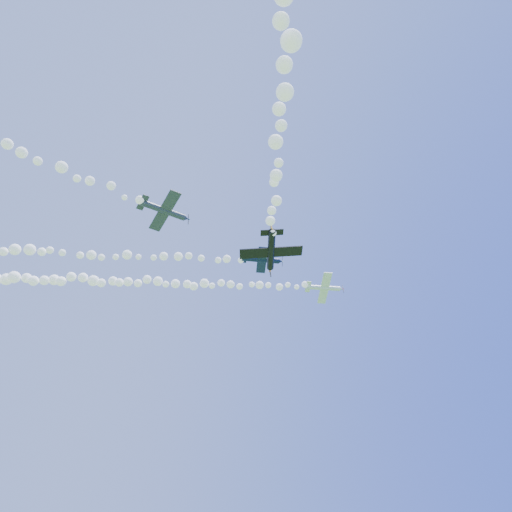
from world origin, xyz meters
name	(u,v)px	position (x,y,z in m)	size (l,w,h in m)	color
plane_white	(324,288)	(27.15, 4.08, 52.71)	(8.01, 8.39, 2.62)	white
smoke_trail_white	(149,282)	(-5.94, 17.34, 52.42)	(61.87, 26.59, 3.36)	white
plane_navy	(262,260)	(8.82, -3.97, 47.83)	(7.38, 7.78, 2.64)	#0D173A
smoke_trail_navy	(33,252)	(-26.41, 10.33, 47.64)	(66.53, 28.63, 2.93)	white
plane_grey	(165,211)	(-9.65, -9.46, 46.54)	(8.04, 8.42, 2.14)	#313447
plane_black	(271,251)	(3.91, -16.52, 38.36)	(8.26, 7.75, 3.21)	black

